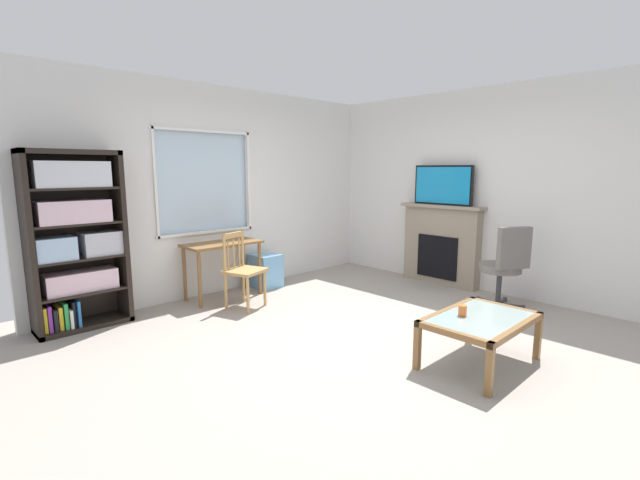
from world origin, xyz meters
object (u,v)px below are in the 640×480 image
object	(u,v)px
plastic_drawer_unit	(265,270)
tv	(443,185)
office_chair	(505,263)
bookshelf	(75,235)
sippy_cup	(462,310)
fireplace	(441,244)
wooden_chair	(243,269)
desk_under_window	(222,251)
coffee_table	(480,323)

from	to	relation	value
plastic_drawer_unit	tv	xyz separation A→B (m)	(1.91, -1.62, 1.19)
office_chair	bookshelf	bearing A→B (deg)	143.31
tv	sippy_cup	bearing A→B (deg)	-145.20
fireplace	tv	distance (m)	0.85
bookshelf	tv	size ratio (longest dim) A/B	2.08
wooden_chair	fireplace	world-z (taller)	fireplace
bookshelf	tv	xyz separation A→B (m)	(4.26, -1.67, 0.44)
wooden_chair	sippy_cup	world-z (taller)	wooden_chair
bookshelf	sippy_cup	world-z (taller)	bookshelf
desk_under_window	coffee_table	bearing A→B (deg)	-80.73
tv	fireplace	bearing A→B (deg)	-0.00
desk_under_window	tv	world-z (taller)	tv
tv	coffee_table	distance (m)	2.86
bookshelf	tv	bearing A→B (deg)	-21.47
desk_under_window	office_chair	xyz separation A→B (m)	(2.14, -2.71, -0.05)
wooden_chair	bookshelf	bearing A→B (deg)	158.67
desk_under_window	sippy_cup	size ratio (longest dim) A/B	10.82
wooden_chair	tv	bearing A→B (deg)	-21.55
desk_under_window	fireplace	bearing A→B (deg)	-30.76
plastic_drawer_unit	coffee_table	xyz separation A→B (m)	(-0.18, -3.26, 0.13)
bookshelf	sippy_cup	size ratio (longest dim) A/B	20.40
bookshelf	coffee_table	distance (m)	4.01
plastic_drawer_unit	sippy_cup	size ratio (longest dim) A/B	5.15
plastic_drawer_unit	fireplace	world-z (taller)	fireplace
tv	sippy_cup	xyz separation A→B (m)	(-2.18, -1.52, -0.96)
desk_under_window	office_chair	size ratio (longest dim) A/B	0.97
bookshelf	wooden_chair	bearing A→B (deg)	-21.33
office_chair	coffee_table	size ratio (longest dim) A/B	1.02
wooden_chair	office_chair	distance (m)	3.10
bookshelf	desk_under_window	xyz separation A→B (m)	(1.64, -0.11, -0.37)
wooden_chair	sippy_cup	distance (m)	2.61
bookshelf	desk_under_window	size ratio (longest dim) A/B	1.88
tv	coffee_table	size ratio (longest dim) A/B	0.90
desk_under_window	tv	xyz separation A→B (m)	(2.62, -1.57, 0.81)
bookshelf	sippy_cup	bearing A→B (deg)	-56.92
coffee_table	sippy_cup	world-z (taller)	sippy_cup
wooden_chair	plastic_drawer_unit	bearing A→B (deg)	36.90
wooden_chair	fireplace	size ratio (longest dim) A/B	0.73
bookshelf	wooden_chair	size ratio (longest dim) A/B	2.04
bookshelf	desk_under_window	world-z (taller)	bookshelf
tv	office_chair	distance (m)	1.51
desk_under_window	office_chair	world-z (taller)	office_chair
desk_under_window	sippy_cup	world-z (taller)	desk_under_window
bookshelf	coffee_table	size ratio (longest dim) A/B	1.87
plastic_drawer_unit	coffee_table	distance (m)	3.26
wooden_chair	tv	world-z (taller)	tv
fireplace	office_chair	xyz separation A→B (m)	(-0.50, -1.14, -0.02)
tv	bookshelf	bearing A→B (deg)	158.53
fireplace	coffee_table	distance (m)	2.68
desk_under_window	wooden_chair	distance (m)	0.54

